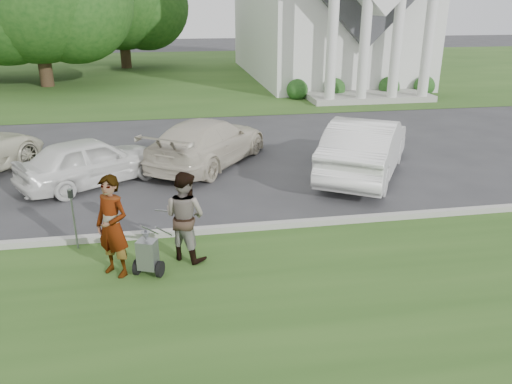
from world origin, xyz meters
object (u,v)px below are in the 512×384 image
object	(u,v)px
tree_back	(121,0)
car_d	(365,147)
person_right	(185,217)
car_c	(208,142)
car_b	(91,161)
striping_cart	(148,255)
person_left	(112,227)
parking_meter_near	(73,212)

from	to	relation	value
tree_back	car_d	distance (m)	27.86
person_right	car_c	xyz separation A→B (m)	(0.93, 5.95, -0.18)
person_right	car_b	bearing A→B (deg)	-24.17
striping_cart	car_c	size ratio (longest dim) A/B	0.23
person_left	car_c	world-z (taller)	person_left
tree_back	parking_meter_near	size ratio (longest dim) A/B	7.35
car_b	car_c	distance (m)	3.52
tree_back	car_d	bearing A→B (deg)	-72.19
striping_cart	parking_meter_near	world-z (taller)	parking_meter_near
person_right	car_d	bearing A→B (deg)	-102.24
person_left	parking_meter_near	distance (m)	1.47
parking_meter_near	striping_cart	bearing A→B (deg)	-41.65
tree_back	person_right	xyz separation A→B (m)	(3.18, -30.47, -3.84)
person_left	car_c	distance (m)	6.74
car_b	person_left	bearing A→B (deg)	159.41
parking_meter_near	car_b	bearing A→B (deg)	92.56
car_c	car_d	world-z (taller)	car_d
person_right	car_c	size ratio (longest dim) A/B	0.36
person_left	car_d	world-z (taller)	person_left
person_left	car_d	distance (m)	8.02
car_b	car_c	bearing A→B (deg)	-101.26
striping_cart	car_d	xyz separation A→B (m)	(5.98, 4.74, 0.42)
striping_cart	person_left	bearing A→B (deg)	-171.80
striping_cart	car_b	bearing A→B (deg)	128.88
parking_meter_near	car_d	world-z (taller)	car_d
tree_back	parking_meter_near	bearing A→B (deg)	-88.08
person_left	person_right	world-z (taller)	person_left
parking_meter_near	tree_back	bearing A→B (deg)	91.92
person_left	car_d	size ratio (longest dim) A/B	0.38
tree_back	parking_meter_near	world-z (taller)	tree_back
car_c	striping_cart	bearing A→B (deg)	110.51
parking_meter_near	car_d	xyz separation A→B (m)	(7.45, 3.44, 0.01)
tree_back	car_c	xyz separation A→B (m)	(4.10, -24.51, -4.02)
person_left	car_c	xyz separation A→B (m)	(2.23, 6.35, -0.24)
car_b	car_c	size ratio (longest dim) A/B	0.80
tree_back	striping_cart	world-z (taller)	tree_back
parking_meter_near	car_b	distance (m)	3.93
person_left	parking_meter_near	world-z (taller)	person_left
person_left	car_b	size ratio (longest dim) A/B	0.49
striping_cart	person_right	world-z (taller)	person_right
car_b	car_d	xyz separation A→B (m)	(7.62, -0.49, 0.17)
parking_meter_near	car_d	bearing A→B (deg)	24.78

